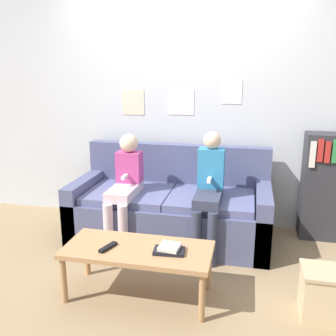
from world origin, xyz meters
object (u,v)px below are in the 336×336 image
Objects in this scene: tv_remote at (108,247)px; storage_box at (331,295)px; person_right at (209,187)px; bookshelf at (324,186)px; coffee_table at (138,253)px; couch at (171,209)px; person_left at (125,183)px.

storage_box is at bearing 21.86° from tv_remote.
person_right reaches higher than bookshelf.
coffee_table is at bearing -116.06° from person_right.
couch is at bearing 88.91° from coffee_table.
couch is 1.81× the size of bookshelf.
tv_remote is 0.43× the size of storage_box.
person_left is 6.09× the size of tv_remote.
person_left is (-0.40, -0.21, 0.31)m from couch.
couch is 1.82× the size of person_left.
person_right is 1.13m from tv_remote.
tv_remote is (-0.63, -0.92, -0.21)m from person_right.
bookshelf is at bearing 16.19° from person_left.
storage_box is at bearing -38.17° from couch.
tv_remote is at bearing -163.68° from coffee_table.
coffee_table is 0.22m from tv_remote.
tv_remote is (0.18, -0.92, -0.20)m from person_left.
coffee_table is 0.99m from person_right.
tv_remote is at bearing -124.33° from person_right.
couch is 1.78× the size of coffee_table.
person_left is 1.97m from storage_box.
coffee_table is 2.07m from bookshelf.
person_left is (-0.38, 0.85, 0.26)m from coffee_table.
person_left reaches higher than couch.
person_left is at bearing -179.72° from person_right.
storage_box is (1.56, 0.08, -0.22)m from tv_remote.
person_left is 1.97m from bookshelf.
tv_remote is 2.26m from bookshelf.
person_right is 6.39× the size of tv_remote.
couch is 1.70m from storage_box.
couch reaches higher than storage_box.
bookshelf reaches higher than storage_box.
couch is 1.54m from bookshelf.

